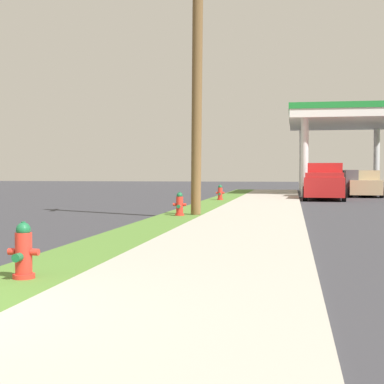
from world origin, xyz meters
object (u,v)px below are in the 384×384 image
car_tan_by_far_pump (364,185)px  fire_hydrant_nearest (23,254)px  fire_hydrant_third (220,193)px  fire_hydrant_second (180,205)px  truck_red_at_forecourt (325,182)px  car_white_by_near_pump (345,182)px  utility_pole_midground (197,62)px

car_tan_by_far_pump → fire_hydrant_nearest: bearing=-104.9°
fire_hydrant_nearest → fire_hydrant_third: bearing=90.1°
fire_hydrant_nearest → fire_hydrant_second: same height
fire_hydrant_third → car_tan_by_far_pump: car_tan_by_far_pump is taller
truck_red_at_forecourt → fire_hydrant_third: bearing=-143.2°
fire_hydrant_second → car_white_by_near_pump: (7.58, 28.54, 0.28)m
fire_hydrant_third → car_white_by_near_pump: 19.86m
fire_hydrant_nearest → fire_hydrant_second: 10.87m
utility_pole_midground → truck_red_at_forecourt: (4.64, 14.27, -3.98)m
fire_hydrant_second → car_tan_by_far_pump: car_tan_by_far_pump is taller
fire_hydrant_nearest → car_white_by_near_pump: 40.12m
fire_hydrant_third → truck_red_at_forecourt: bearing=36.8°
fire_hydrant_nearest → truck_red_at_forecourt: (5.18, 24.95, 0.47)m
car_white_by_near_pump → truck_red_at_forecourt: (-2.34, -14.46, 0.19)m
fire_hydrant_second → utility_pole_midground: utility_pole_midground is taller
utility_pole_midground → car_tan_by_far_pump: size_ratio=2.04×
fire_hydrant_third → car_tan_by_far_pump: (7.74, 7.86, 0.28)m
car_white_by_near_pump → fire_hydrant_second: bearing=-104.9°
truck_red_at_forecourt → fire_hydrant_second: bearing=-110.4°
utility_pole_midground → fire_hydrant_third: bearing=93.2°
car_tan_by_far_pump → truck_red_at_forecourt: bearing=-122.5°
car_tan_by_far_pump → fire_hydrant_third: bearing=-134.5°
truck_red_at_forecourt → car_white_by_near_pump: bearing=80.8°
fire_hydrant_nearest → car_tan_by_far_pump: bearing=75.1°
fire_hydrant_nearest → truck_red_at_forecourt: truck_red_at_forecourt is taller
fire_hydrant_second → car_tan_by_far_pump: size_ratio=0.16×
fire_hydrant_third → utility_pole_midground: utility_pole_midground is taller
fire_hydrant_nearest → car_tan_by_far_pump: car_tan_by_far_pump is taller
fire_hydrant_nearest → car_tan_by_far_pump: (7.71, 28.91, 0.28)m
fire_hydrant_second → utility_pole_midground: bearing=-17.7°
fire_hydrant_third → truck_red_at_forecourt: size_ratio=0.14×
truck_red_at_forecourt → fire_hydrant_nearest: bearing=-101.7°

